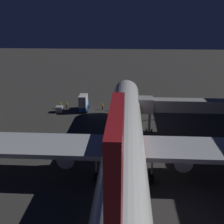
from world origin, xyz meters
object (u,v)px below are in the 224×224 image
object	(u,v)px
ground_crew_by_belt_loader	(103,106)
traffic_cone_nose_starboard	(117,111)
ops_van	(84,103)
jet_bridge	(185,106)
ground_crew_under_port_wing	(114,107)
traffic_cone_nose_port	(134,111)
ground_crew_near_nose_gear	(61,105)
baggage_container_near_belt	(59,109)
ground_crew_marshaller_fwd	(67,105)
airliner_at_gate	(124,148)

from	to	relation	value
ground_crew_by_belt_loader	traffic_cone_nose_starboard	distance (m)	4.41
traffic_cone_nose_starboard	ops_van	bearing A→B (deg)	-4.04
ground_crew_by_belt_loader	traffic_cone_nose_starboard	world-z (taller)	ground_crew_by_belt_loader
jet_bridge	ground_crew_under_port_wing	distance (m)	21.05
traffic_cone_nose_port	ground_crew_near_nose_gear	bearing A→B (deg)	-5.92
ops_van	baggage_container_near_belt	distance (m)	6.40
ops_van	ground_crew_marshaller_fwd	size ratio (longest dim) A/B	3.06
ground_crew_by_belt_loader	traffic_cone_nose_starboard	bearing A→B (deg)	156.29
ground_crew_near_nose_gear	traffic_cone_nose_starboard	size ratio (longest dim) A/B	3.39
ground_crew_near_nose_gear	ground_crew_marshaller_fwd	size ratio (longest dim) A/B	1.03
ground_crew_marshaller_fwd	jet_bridge	bearing A→B (deg)	152.97
jet_bridge	baggage_container_near_belt	distance (m)	31.96
ground_crew_under_port_wing	ops_van	bearing A→B (deg)	3.99
baggage_container_near_belt	traffic_cone_nose_starboard	size ratio (longest dim) A/B	3.12
ground_crew_under_port_wing	traffic_cone_nose_port	xyz separation A→B (m)	(-5.39, 1.17, -0.73)
airliner_at_gate	traffic_cone_nose_port	xyz separation A→B (m)	(-2.20, -32.20, -5.65)
airliner_at_gate	traffic_cone_nose_port	world-z (taller)	airliner_at_gate
baggage_container_near_belt	traffic_cone_nose_port	bearing A→B (deg)	-177.36
jet_bridge	ground_crew_by_belt_loader	xyz separation A→B (m)	(18.52, -13.88, -4.98)
airliner_at_gate	ops_van	distance (m)	34.84
airliner_at_gate	traffic_cone_nose_port	distance (m)	32.76
ground_crew_by_belt_loader	ground_crew_under_port_wing	bearing A→B (deg)	169.07
baggage_container_near_belt	ground_crew_near_nose_gear	distance (m)	2.96
ground_crew_near_nose_gear	ops_van	bearing A→B (deg)	167.59
jet_bridge	ops_van	distance (m)	26.92
ops_van	ground_crew_under_port_wing	xyz separation A→B (m)	(-7.85, -0.55, -1.11)
ground_crew_near_nose_gear	ground_crew_under_port_wing	size ratio (longest dim) A/B	1.03
jet_bridge	traffic_cone_nose_starboard	xyz separation A→B (m)	(14.54, -12.13, -5.71)
baggage_container_near_belt	ground_crew_near_nose_gear	xyz separation A→B (m)	(0.36, -2.93, 0.27)
ground_crew_by_belt_loader	traffic_cone_nose_port	distance (m)	8.59
baggage_container_near_belt	airliner_at_gate	bearing A→B (deg)	118.67
jet_bridge	ops_van	xyz separation A→B (m)	(23.38, -12.76, -3.87)
ground_crew_marshaller_fwd	ground_crew_under_port_wing	size ratio (longest dim) A/B	0.99
jet_bridge	traffic_cone_nose_starboard	bearing A→B (deg)	-39.84
airliner_at_gate	ground_crew_marshaller_fwd	world-z (taller)	airliner_at_gate
ground_crew_by_belt_loader	traffic_cone_nose_port	world-z (taller)	ground_crew_by_belt_loader
ground_crew_near_nose_gear	ground_crew_marshaller_fwd	xyz separation A→B (m)	(-1.63, -0.20, -0.03)
baggage_container_near_belt	ground_crew_by_belt_loader	world-z (taller)	ground_crew_by_belt_loader
baggage_container_near_belt	ground_crew_marshaller_fwd	xyz separation A→B (m)	(-1.28, -3.13, 0.24)
ops_van	ground_crew_near_nose_gear	distance (m)	6.67
jet_bridge	ops_van	world-z (taller)	jet_bridge
baggage_container_near_belt	ground_crew_by_belt_loader	bearing A→B (deg)	-166.43
ground_crew_by_belt_loader	ground_crew_under_port_wing	distance (m)	3.05
ground_crew_marshaller_fwd	ground_crew_under_port_wing	world-z (taller)	ground_crew_under_port_wing
traffic_cone_nose_starboard	ground_crew_marshaller_fwd	bearing A→B (deg)	-9.34
ground_crew_by_belt_loader	ops_van	bearing A→B (deg)	13.04
airliner_at_gate	ground_crew_by_belt_loader	world-z (taller)	airliner_at_gate
baggage_container_near_belt	traffic_cone_nose_port	world-z (taller)	baggage_container_near_belt
jet_bridge	ground_crew_by_belt_loader	bearing A→B (deg)	-36.85
ground_crew_under_port_wing	baggage_container_near_belt	bearing A→B (deg)	8.42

